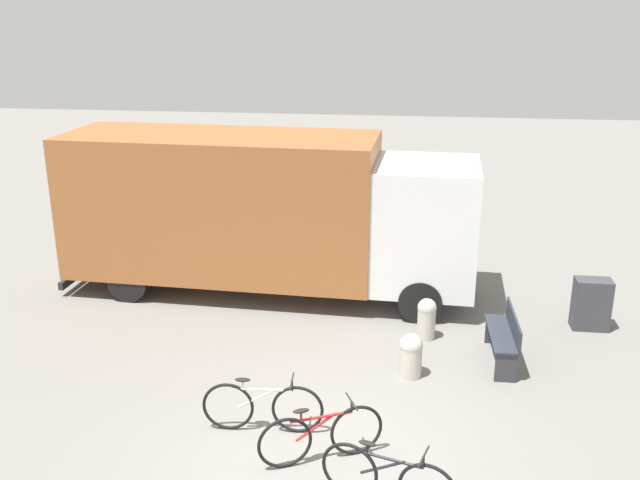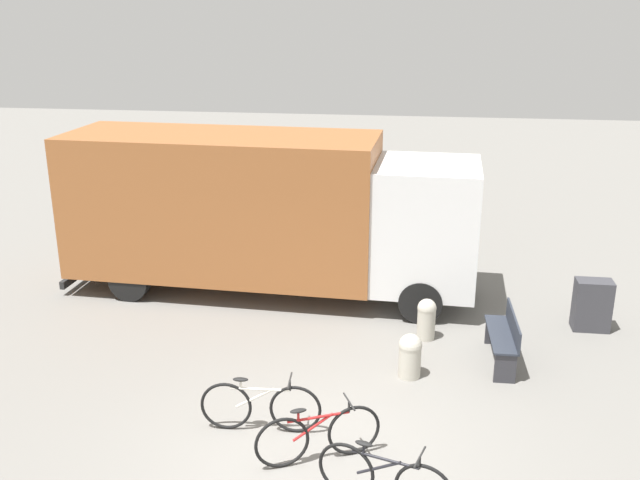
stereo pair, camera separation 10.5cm
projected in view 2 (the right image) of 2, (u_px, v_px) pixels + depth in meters
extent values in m
plane|color=slate|center=(318.00, 460.00, 9.43)|extent=(60.00, 60.00, 0.00)
cube|color=#99592D|center=(223.00, 204.00, 14.53)|extent=(6.34, 2.54, 2.85)
cube|color=silver|center=(426.00, 225.00, 13.90)|extent=(2.07, 2.26, 2.42)
cube|color=black|center=(87.00, 268.00, 15.58)|extent=(0.20, 2.15, 0.16)
cylinder|color=black|center=(425.00, 265.00, 15.19)|extent=(0.84, 0.32, 0.82)
cylinder|color=black|center=(421.00, 301.00, 13.38)|extent=(0.84, 0.32, 0.82)
cylinder|color=black|center=(166.00, 249.00, 16.18)|extent=(0.84, 0.32, 0.82)
cylinder|color=black|center=(130.00, 280.00, 14.37)|extent=(0.84, 0.32, 0.82)
cube|color=#282D38|center=(501.00, 334.00, 11.82)|extent=(0.43, 1.47, 0.03)
cube|color=#282D38|center=(513.00, 325.00, 11.74)|extent=(0.06, 1.47, 0.38)
cube|color=#2D2D33|center=(505.00, 369.00, 11.26)|extent=(0.34, 0.06, 0.50)
cube|color=#2D2D33|center=(495.00, 331.00, 12.55)|extent=(0.34, 0.06, 0.50)
torus|color=black|center=(226.00, 406.00, 10.00)|extent=(0.73, 0.08, 0.73)
torus|color=black|center=(295.00, 409.00, 9.92)|extent=(0.73, 0.08, 0.73)
cylinder|color=silver|center=(260.00, 389.00, 9.87)|extent=(0.83, 0.08, 0.04)
cylinder|color=silver|center=(255.00, 398.00, 9.92)|extent=(0.56, 0.06, 0.34)
cylinder|color=silver|center=(241.00, 385.00, 9.87)|extent=(0.03, 0.03, 0.12)
ellipsoid|color=black|center=(241.00, 379.00, 9.85)|extent=(0.22, 0.10, 0.05)
cylinder|color=black|center=(290.00, 386.00, 9.81)|extent=(0.03, 0.03, 0.16)
cylinder|color=black|center=(290.00, 381.00, 9.79)|extent=(0.05, 0.44, 0.02)
torus|color=black|center=(282.00, 443.00, 9.17)|extent=(0.69, 0.34, 0.73)
torus|color=black|center=(354.00, 430.00, 9.44)|extent=(0.69, 0.34, 0.73)
cylinder|color=red|center=(318.00, 417.00, 9.21)|extent=(0.77, 0.38, 0.04)
cylinder|color=red|center=(313.00, 427.00, 9.24)|extent=(0.52, 0.26, 0.34)
cylinder|color=red|center=(298.00, 416.00, 9.12)|extent=(0.03, 0.03, 0.12)
ellipsoid|color=black|center=(298.00, 411.00, 9.09)|extent=(0.24, 0.17, 0.05)
cylinder|color=black|center=(349.00, 407.00, 9.30)|extent=(0.03, 0.03, 0.16)
cylinder|color=black|center=(349.00, 402.00, 9.28)|extent=(0.20, 0.41, 0.02)
torus|color=black|center=(346.00, 470.00, 8.65)|extent=(0.71, 0.25, 0.73)
cylinder|color=black|center=(385.00, 459.00, 8.36)|extent=(0.81, 0.28, 0.04)
cylinder|color=black|center=(379.00, 468.00, 8.43)|extent=(0.54, 0.20, 0.34)
cylinder|color=black|center=(364.00, 449.00, 8.45)|extent=(0.03, 0.03, 0.12)
ellipsoid|color=black|center=(364.00, 444.00, 8.42)|extent=(0.24, 0.15, 0.05)
cylinder|color=black|center=(419.00, 463.00, 8.17)|extent=(0.03, 0.03, 0.16)
cylinder|color=black|center=(420.00, 457.00, 8.15)|extent=(0.15, 0.43, 0.02)
cylinder|color=#B2AD9E|center=(410.00, 361.00, 11.45)|extent=(0.36, 0.36, 0.55)
sphere|color=#B2AD9E|center=(410.00, 345.00, 11.36)|extent=(0.38, 0.38, 0.38)
cylinder|color=#B2AD9E|center=(426.00, 323.00, 12.73)|extent=(0.32, 0.32, 0.59)
sphere|color=#B2AD9E|center=(427.00, 308.00, 12.64)|extent=(0.34, 0.34, 0.34)
cube|color=#38383D|center=(592.00, 305.00, 13.04)|extent=(0.65, 0.39, 0.96)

